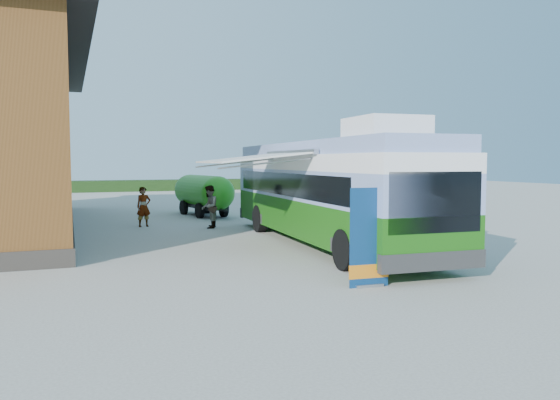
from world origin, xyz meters
name	(u,v)px	position (x,y,z in m)	size (l,w,h in m)	color
ground	(300,252)	(0.00, 0.00, 0.00)	(100.00, 100.00, 0.00)	#BCB7AD
hedge	(224,184)	(8.00, 38.00, 0.50)	(40.00, 3.00, 1.00)	#264419
bus	(326,189)	(1.45, 1.16, 1.89)	(3.41, 12.98, 3.95)	#276E12
awning	(255,159)	(-1.07, 1.08, 2.88)	(3.03, 4.60, 0.54)	white
banner	(369,247)	(-0.39, -4.79, 0.91)	(0.96, 0.22, 2.22)	navy
picnic_table	(383,236)	(1.95, -1.62, 0.63)	(1.53, 1.37, 0.84)	tan
person_a	(144,207)	(-3.61, 8.52, 0.85)	(0.62, 0.41, 1.71)	#999999
person_b	(209,207)	(-1.12, 6.98, 0.90)	(0.87, 0.68, 1.79)	#999999
slurry_tanker	(203,192)	(-0.14, 12.31, 1.20)	(2.26, 5.59, 2.08)	#28961B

